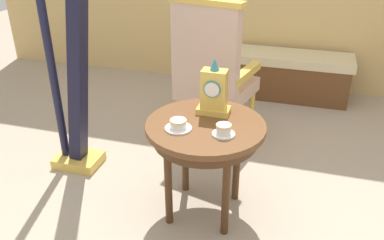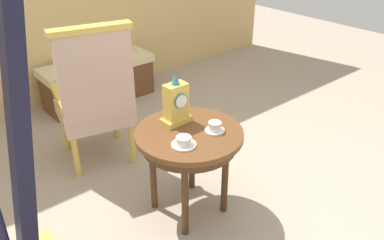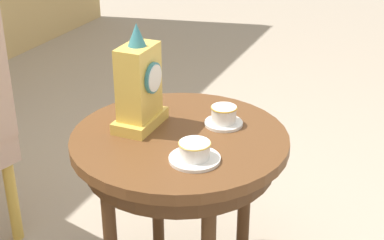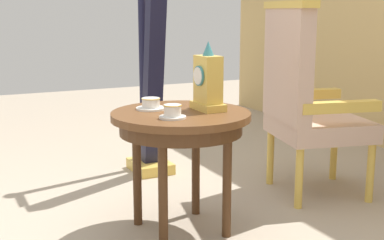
% 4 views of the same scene
% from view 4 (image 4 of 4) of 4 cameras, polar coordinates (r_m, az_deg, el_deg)
% --- Properties ---
extents(ground_plane, '(10.00, 10.00, 0.00)m').
position_cam_4_polar(ground_plane, '(2.71, -1.91, -11.91)').
color(ground_plane, tan).
extents(side_table, '(0.68, 0.68, 0.61)m').
position_cam_4_polar(side_table, '(2.57, -1.24, -0.77)').
color(side_table, brown).
rests_on(side_table, ground).
extents(teacup_left, '(0.15, 0.15, 0.06)m').
position_cam_4_polar(teacup_left, '(2.62, -4.45, 1.70)').
color(teacup_left, white).
rests_on(teacup_left, side_table).
extents(teacup_right, '(0.12, 0.12, 0.06)m').
position_cam_4_polar(teacup_right, '(2.39, -2.11, 0.87)').
color(teacup_right, white).
rests_on(teacup_right, side_table).
extents(mantel_clock, '(0.19, 0.11, 0.34)m').
position_cam_4_polar(mantel_clock, '(2.58, 1.71, 4.04)').
color(mantel_clock, gold).
rests_on(mantel_clock, side_table).
extents(armchair, '(0.65, 0.64, 1.14)m').
position_cam_4_polar(armchair, '(3.16, 12.06, 2.44)').
color(armchair, '#CCA893').
rests_on(armchair, ground).
extents(harp, '(0.40, 0.24, 1.74)m').
position_cam_4_polar(harp, '(3.52, -4.48, 5.31)').
color(harp, gold).
rests_on(harp, ground).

